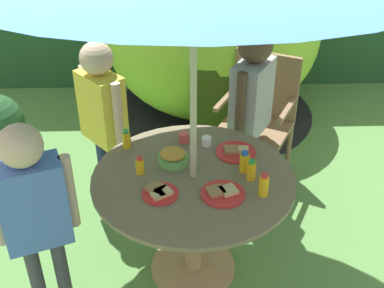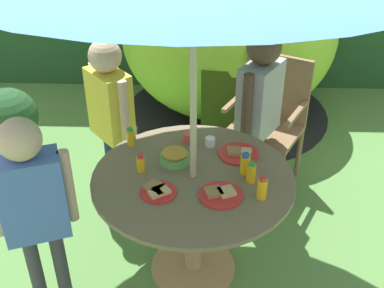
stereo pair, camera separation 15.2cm
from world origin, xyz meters
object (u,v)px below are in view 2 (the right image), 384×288
(potted_plant, at_px, (10,123))
(cup_far, at_px, (188,137))
(juice_bottle_near_left, at_px, (262,188))
(wooden_chair, at_px, (270,114))
(dome_tent, at_px, (229,35))
(child_in_grey_shirt, at_px, (260,99))
(juice_bottle_mid_left, at_px, (141,163))
(child_in_blue_shirt, at_px, (32,197))
(juice_bottle_near_right, at_px, (251,173))
(juice_bottle_far_left, at_px, (245,164))
(garden_table, at_px, (193,202))
(juice_bottle_center_front, at_px, (130,137))
(plate_back_edge, at_px, (220,194))
(plate_far_right, at_px, (158,191))
(cup_near, at_px, (210,142))
(plate_center_back, at_px, (239,153))
(child_in_yellow_shirt, at_px, (110,105))
(snack_bowl, at_px, (175,156))

(potted_plant, bearing_deg, cup_far, -27.72)
(potted_plant, height_order, juice_bottle_near_left, juice_bottle_near_left)
(wooden_chair, bearing_deg, dome_tent, 132.44)
(child_in_grey_shirt, distance_m, juice_bottle_mid_left, 0.99)
(child_in_blue_shirt, relative_size, juice_bottle_near_right, 9.98)
(dome_tent, bearing_deg, potted_plant, -153.42)
(juice_bottle_far_left, bearing_deg, child_in_grey_shirt, 79.05)
(garden_table, bearing_deg, juice_bottle_center_front, 141.98)
(juice_bottle_far_left, distance_m, juice_bottle_center_front, 0.73)
(child_in_blue_shirt, bearing_deg, plate_back_edge, -12.88)
(child_in_blue_shirt, xyz_separation_m, juice_bottle_mid_left, (0.50, 0.34, -0.01))
(juice_bottle_far_left, bearing_deg, juice_bottle_near_left, -71.10)
(wooden_chair, relative_size, plate_far_right, 5.11)
(cup_near, bearing_deg, plate_back_edge, -83.42)
(child_in_blue_shirt, bearing_deg, plate_center_back, 5.71)
(plate_center_back, height_order, cup_near, cup_near)
(child_in_grey_shirt, bearing_deg, plate_back_edge, 13.37)
(juice_bottle_near_right, relative_size, juice_bottle_far_left, 0.96)
(potted_plant, distance_m, juice_bottle_near_left, 2.32)
(potted_plant, relative_size, juice_bottle_far_left, 5.30)
(garden_table, bearing_deg, cup_far, 97.19)
(wooden_chair, xyz_separation_m, dome_tent, (-0.29, 1.08, 0.24))
(child_in_blue_shirt, bearing_deg, plate_far_right, -7.89)
(child_in_grey_shirt, xyz_separation_m, juice_bottle_near_right, (-0.10, -0.76, -0.06))
(juice_bottle_near_right, distance_m, juice_bottle_far_left, 0.08)
(dome_tent, height_order, potted_plant, dome_tent)
(garden_table, relative_size, juice_bottle_center_front, 9.40)
(wooden_chair, relative_size, juice_bottle_far_left, 7.72)
(child_in_yellow_shirt, distance_m, juice_bottle_near_left, 1.28)
(juice_bottle_near_right, bearing_deg, juice_bottle_near_left, -71.94)
(plate_back_edge, relative_size, cup_near, 3.91)
(juice_bottle_center_front, height_order, cup_far, juice_bottle_center_front)
(potted_plant, distance_m, plate_center_back, 2.02)
(child_in_yellow_shirt, xyz_separation_m, cup_near, (0.68, -0.36, -0.05))
(child_in_yellow_shirt, relative_size, cup_near, 21.04)
(dome_tent, bearing_deg, wooden_chair, -77.73)
(child_in_blue_shirt, height_order, cup_far, child_in_blue_shirt)
(child_in_yellow_shirt, xyz_separation_m, juice_bottle_near_left, (0.95, -0.86, -0.02))
(child_in_yellow_shirt, height_order, cup_near, child_in_yellow_shirt)
(plate_center_back, bearing_deg, plate_far_right, -139.13)
(garden_table, xyz_separation_m, juice_bottle_near_left, (0.36, -0.18, 0.25))
(garden_table, xyz_separation_m, wooden_chair, (0.54, 1.05, 0.02))
(potted_plant, relative_size, cup_near, 11.34)
(plate_back_edge, distance_m, plate_center_back, 0.41)
(juice_bottle_far_left, xyz_separation_m, cup_far, (-0.33, 0.32, -0.03))
(juice_bottle_mid_left, bearing_deg, plate_back_edge, -25.14)
(snack_bowl, bearing_deg, garden_table, -49.99)
(child_in_blue_shirt, distance_m, juice_bottle_near_left, 1.17)
(potted_plant, relative_size, cup_far, 10.56)
(cup_near, bearing_deg, potted_plant, 153.17)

